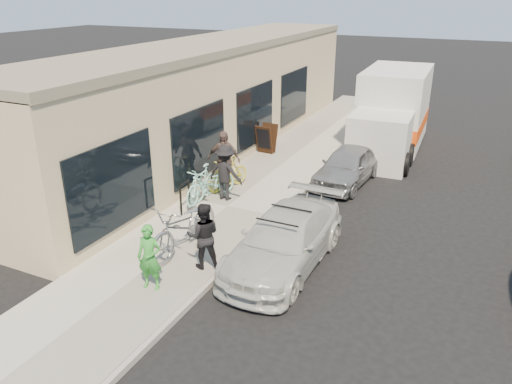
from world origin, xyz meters
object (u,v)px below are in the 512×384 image
(bystander_b, at_px, (224,160))
(cruiser_bike_a, at_px, (202,184))
(moving_truck, at_px, (392,115))
(cruiser_bike_c, at_px, (228,174))
(woman_rider, at_px, (150,257))
(man_standing, at_px, (204,236))
(sandwich_board, at_px, (266,139))
(cruiser_bike_b, at_px, (212,184))
(sedan_silver, at_px, (347,166))
(tandem_bike, at_px, (185,226))
(bike_rack, at_px, (185,194))
(bystander_a, at_px, (225,173))
(sedan_white, at_px, (285,240))

(bystander_b, bearing_deg, cruiser_bike_a, -100.51)
(moving_truck, distance_m, cruiser_bike_c, 7.90)
(bystander_b, bearing_deg, woman_rider, -83.74)
(woman_rider, xyz_separation_m, man_standing, (0.56, 1.24, 0.05))
(sandwich_board, bearing_deg, cruiser_bike_b, -80.62)
(sedan_silver, distance_m, man_standing, 7.01)
(tandem_bike, bearing_deg, man_standing, -24.79)
(sedan_silver, bearing_deg, bike_rack, -122.66)
(sedan_silver, height_order, bystander_b, bystander_b)
(cruiser_bike_a, relative_size, cruiser_bike_b, 1.01)
(sedan_silver, xyz_separation_m, cruiser_bike_c, (-3.15, -2.45, 0.04))
(cruiser_bike_c, bearing_deg, man_standing, -50.49)
(bike_rack, distance_m, bystander_a, 1.45)
(sedan_silver, bearing_deg, cruiser_bike_a, -128.32)
(cruiser_bike_c, bearing_deg, bystander_a, -48.94)
(moving_truck, height_order, tandem_bike, moving_truck)
(sandwich_board, height_order, cruiser_bike_c, sandwich_board)
(tandem_bike, relative_size, woman_rider, 1.71)
(man_standing, distance_m, cruiser_bike_a, 3.80)
(bystander_a, bearing_deg, cruiser_bike_c, -63.78)
(bike_rack, height_order, cruiser_bike_c, cruiser_bike_c)
(cruiser_bike_a, distance_m, bystander_b, 1.30)
(sedan_white, xyz_separation_m, sedan_silver, (-0.14, 5.76, -0.03))
(sandwich_board, distance_m, tandem_bike, 7.98)
(moving_truck, relative_size, cruiser_bike_b, 3.59)
(moving_truck, xyz_separation_m, cruiser_bike_a, (-3.84, -8.18, -0.68))
(moving_truck, relative_size, bystander_b, 3.45)
(sedan_silver, xyz_separation_m, bystander_a, (-2.82, -3.21, 0.38))
(sandwich_board, relative_size, woman_rider, 0.75)
(tandem_bike, bearing_deg, bystander_b, 109.97)
(sedan_white, bearing_deg, sedan_silver, 92.48)
(cruiser_bike_c, bearing_deg, sedan_white, -27.61)
(sedan_white, distance_m, cruiser_bike_a, 4.11)
(sedan_white, relative_size, woman_rider, 3.03)
(bike_rack, xyz_separation_m, woman_rider, (1.48, -3.60, 0.19))
(man_standing, relative_size, cruiser_bike_a, 0.87)
(moving_truck, xyz_separation_m, bystander_b, (-3.77, -6.94, -0.30))
(woman_rider, bearing_deg, cruiser_bike_a, 96.61)
(bike_rack, bearing_deg, man_standing, -49.15)
(sedan_silver, bearing_deg, woman_rider, -98.89)
(man_standing, bearing_deg, cruiser_bike_b, -92.50)
(woman_rider, bearing_deg, sedan_silver, 65.19)
(cruiser_bike_c, relative_size, bystander_a, 0.99)
(sedan_silver, distance_m, moving_truck, 4.62)
(sandwich_board, relative_size, cruiser_bike_a, 0.61)
(sedan_silver, bearing_deg, sandwich_board, 162.84)
(moving_truck, bearing_deg, sandwich_board, -144.96)
(bike_rack, bearing_deg, sandwich_board, 91.63)
(sedan_white, bearing_deg, cruiser_bike_a, 150.07)
(bike_rack, height_order, bystander_a, bystander_a)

